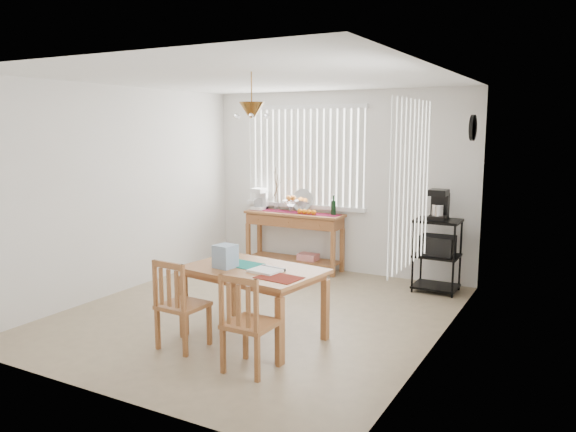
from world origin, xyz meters
The scene contains 10 objects.
ground centered at (0.00, 0.00, -0.01)m, with size 4.00×4.50×0.01m, color tan.
room_shell centered at (0.00, 0.01, 1.69)m, with size 4.20×4.70×2.70m.
sideboard centered at (-0.59, 2.02, 0.63)m, with size 1.50×0.42×0.85m.
sideboard_items centered at (-0.83, 2.03, 0.98)m, with size 1.43×0.35×0.65m.
wire_cart centered at (1.55, 1.85, 0.56)m, with size 0.55×0.44×0.94m.
cart_items centered at (1.55, 1.86, 1.11)m, with size 0.22×0.26×0.39m.
dining_table centered at (0.36, -0.63, 0.63)m, with size 1.43×1.02×0.71m.
table_items centered at (0.21, -0.73, 0.80)m, with size 1.02×0.61×0.23m.
chair_left centered at (-0.10, -1.20, 0.43)m, with size 0.42×0.42×0.87m.
chair_right centered at (0.75, -1.33, 0.43)m, with size 0.41×0.41×0.88m.
Camera 1 is at (3.24, -5.18, 2.08)m, focal length 35.00 mm.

